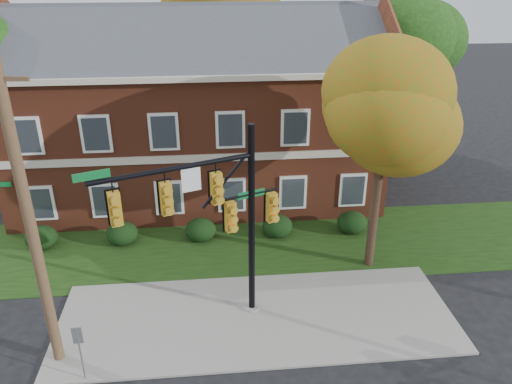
{
  "coord_description": "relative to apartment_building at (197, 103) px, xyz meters",
  "views": [
    {
      "loc": [
        -1.43,
        -13.11,
        11.71
      ],
      "look_at": [
        0.15,
        3.0,
        4.06
      ],
      "focal_mm": 35.0,
      "sensor_mm": 36.0,
      "label": 1
    }
  ],
  "objects": [
    {
      "name": "sign_post",
      "position": [
        -3.5,
        -13.29,
        -3.61
      ],
      "size": [
        0.3,
        0.06,
        2.03
      ],
      "rotation": [
        0.0,
        0.0,
        0.06
      ],
      "color": "slate",
      "rests_on": "ground"
    },
    {
      "name": "sidewalk",
      "position": [
        2.0,
        -10.95,
        -4.95
      ],
      "size": [
        14.0,
        5.0,
        0.08
      ],
      "primitive_type": "cube",
      "color": "gray",
      "rests_on": "ground"
    },
    {
      "name": "hedge_left",
      "position": [
        -3.5,
        -5.25,
        -4.46
      ],
      "size": [
        1.4,
        1.26,
        1.05
      ],
      "primitive_type": "ellipsoid",
      "color": "black",
      "rests_on": "ground"
    },
    {
      "name": "apartment_building",
      "position": [
        0.0,
        0.0,
        0.0
      ],
      "size": [
        18.8,
        8.8,
        9.74
      ],
      "color": "brown",
      "rests_on": "ground"
    },
    {
      "name": "hedge_far_right",
      "position": [
        7.0,
        -5.25,
        -4.46
      ],
      "size": [
        1.4,
        1.26,
        1.05
      ],
      "primitive_type": "ellipsoid",
      "color": "black",
      "rests_on": "ground"
    },
    {
      "name": "hedge_center",
      "position": [
        0.0,
        -5.25,
        -4.46
      ],
      "size": [
        1.4,
        1.26,
        1.05
      ],
      "primitive_type": "ellipsoid",
      "color": "black",
      "rests_on": "ground"
    },
    {
      "name": "tree_near_right",
      "position": [
        7.22,
        -8.09,
        1.68
      ],
      "size": [
        4.5,
        4.25,
        8.58
      ],
      "color": "black",
      "rests_on": "ground"
    },
    {
      "name": "utility_pole",
      "position": [
        -4.52,
        -12.3,
        -0.03
      ],
      "size": [
        1.52,
        0.35,
        9.77
      ],
      "rotation": [
        0.0,
        0.0,
        -0.08
      ],
      "color": "brown",
      "rests_on": "ground"
    },
    {
      "name": "hedge_far_left",
      "position": [
        -7.0,
        -5.25,
        -4.46
      ],
      "size": [
        1.4,
        1.26,
        1.05
      ],
      "primitive_type": "ellipsoid",
      "color": "black",
      "rests_on": "ground"
    },
    {
      "name": "tree_far_rear",
      "position": [
        1.34,
        7.84,
        3.86
      ],
      "size": [
        6.84,
        6.46,
        11.52
      ],
      "color": "black",
      "rests_on": "ground"
    },
    {
      "name": "tree_right_rear",
      "position": [
        11.31,
        0.86,
        3.13
      ],
      "size": [
        6.3,
        5.95,
        10.62
      ],
      "color": "black",
      "rests_on": "ground"
    },
    {
      "name": "ground",
      "position": [
        2.0,
        -11.95,
        -4.99
      ],
      "size": [
        120.0,
        120.0,
        0.0
      ],
      "primitive_type": "plane",
      "color": "black",
      "rests_on": "ground"
    },
    {
      "name": "grass_strip",
      "position": [
        2.0,
        -5.95,
        -4.97
      ],
      "size": [
        30.0,
        6.0,
        0.04
      ],
      "primitive_type": "cube",
      "color": "#193811",
      "rests_on": "ground"
    },
    {
      "name": "hedge_right",
      "position": [
        3.5,
        -5.25,
        -4.46
      ],
      "size": [
        1.4,
        1.26,
        1.05
      ],
      "primitive_type": "ellipsoid",
      "color": "black",
      "rests_on": "ground"
    },
    {
      "name": "traffic_signal",
      "position": [
        0.67,
        -10.91,
        -0.59
      ],
      "size": [
        5.99,
        2.42,
        7.09
      ],
      "rotation": [
        0.0,
        0.0,
        0.36
      ],
      "color": "gray",
      "rests_on": "ground"
    }
  ]
}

